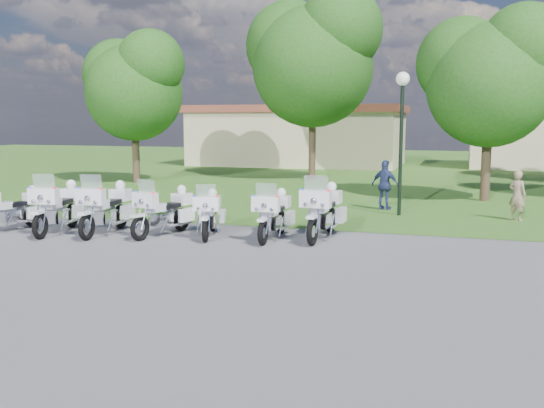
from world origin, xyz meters
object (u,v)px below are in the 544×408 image
(bystander_a, at_px, (517,196))
(motorcycle_2, at_px, (107,208))
(motorcycle_1, at_px, (59,207))
(lamp_post, at_px, (402,109))
(bystander_c, at_px, (385,185))
(motorcycle_6, at_px, (324,211))
(motorcycle_3, at_px, (165,211))
(motorcycle_0, at_px, (13,209))
(motorcycle_4, at_px, (210,213))
(motorcycle_5, at_px, (274,214))

(bystander_a, bearing_deg, motorcycle_2, 64.51)
(motorcycle_1, relative_size, lamp_post, 0.54)
(bystander_c, bearing_deg, lamp_post, 137.16)
(motorcycle_6, bearing_deg, bystander_c, -97.08)
(lamp_post, relative_size, bystander_c, 2.68)
(motorcycle_1, xyz_separation_m, motorcycle_3, (2.98, 0.52, -0.05))
(motorcycle_0, distance_m, bystander_c, 11.89)
(motorcycle_0, relative_size, bystander_a, 1.40)
(motorcycle_1, bearing_deg, lamp_post, -155.77)
(motorcycle_2, bearing_deg, motorcycle_0, 4.63)
(motorcycle_1, height_order, motorcycle_4, motorcycle_1)
(motorcycle_2, bearing_deg, motorcycle_3, -173.94)
(bystander_c, bearing_deg, motorcycle_6, 99.53)
(motorcycle_4, xyz_separation_m, bystander_a, (8.08, 5.15, 0.16))
(motorcycle_0, relative_size, motorcycle_1, 0.87)
(motorcycle_5, height_order, bystander_c, bystander_c)
(motorcycle_0, relative_size, motorcycle_4, 1.02)
(motorcycle_3, distance_m, bystander_c, 8.24)
(motorcycle_1, bearing_deg, bystander_a, -164.02)
(motorcycle_3, height_order, bystander_a, motorcycle_3)
(motorcycle_3, height_order, motorcycle_5, motorcycle_3)
(motorcycle_5, xyz_separation_m, bystander_a, (6.32, 4.98, 0.14))
(motorcycle_3, xyz_separation_m, bystander_c, (5.12, 6.45, 0.20))
(motorcycle_0, xyz_separation_m, motorcycle_3, (4.41, 0.66, 0.04))
(motorcycle_0, distance_m, motorcycle_1, 1.44)
(motorcycle_0, relative_size, motorcycle_5, 0.95)
(motorcycle_6, height_order, bystander_a, motorcycle_6)
(motorcycle_0, distance_m, motorcycle_4, 5.70)
(motorcycle_1, height_order, lamp_post, lamp_post)
(motorcycle_2, xyz_separation_m, motorcycle_5, (4.59, 0.67, -0.07))
(motorcycle_2, bearing_deg, motorcycle_4, -173.35)
(motorcycle_1, height_order, motorcycle_6, motorcycle_6)
(motorcycle_2, bearing_deg, lamp_post, -145.96)
(motorcycle_2, relative_size, motorcycle_6, 0.98)
(lamp_post, bearing_deg, motorcycle_0, -149.41)
(lamp_post, bearing_deg, bystander_a, 0.77)
(motorcycle_3, bearing_deg, motorcycle_0, 21.72)
(bystander_a, distance_m, bystander_c, 4.31)
(motorcycle_6, bearing_deg, motorcycle_0, 12.21)
(bystander_c, bearing_deg, motorcycle_0, 55.58)
(motorcycle_1, bearing_deg, bystander_c, -148.98)
(motorcycle_3, relative_size, motorcycle_5, 1.01)
(motorcycle_3, bearing_deg, motorcycle_5, -159.00)
(lamp_post, height_order, bystander_a, lamp_post)
(motorcycle_6, height_order, bystander_c, motorcycle_6)
(motorcycle_0, distance_m, lamp_post, 12.10)
(motorcycle_2, height_order, motorcycle_3, motorcycle_2)
(motorcycle_6, distance_m, bystander_c, 5.67)
(motorcycle_2, relative_size, lamp_post, 0.55)
(motorcycle_3, distance_m, lamp_post, 8.30)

